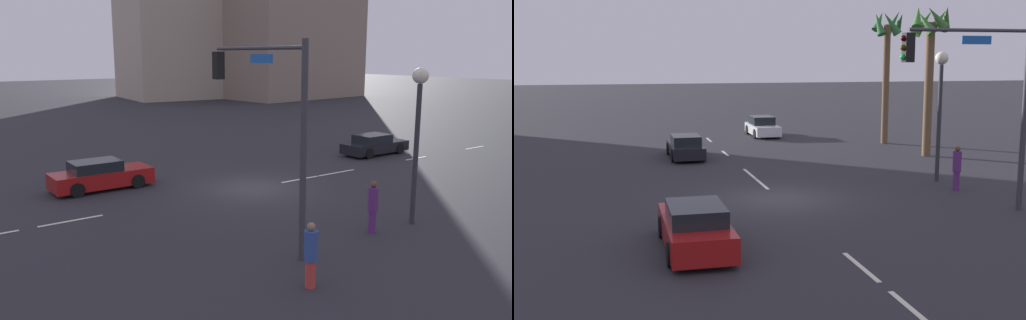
{
  "view_description": "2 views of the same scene",
  "coord_description": "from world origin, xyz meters",
  "views": [
    {
      "loc": [
        13.75,
        19.1,
        6.08
      ],
      "look_at": [
        -0.4,
        -0.36,
        1.21
      ],
      "focal_mm": 36.87,
      "sensor_mm": 36.0,
      "label": 1
    },
    {
      "loc": [
        23.0,
        -6.08,
        5.36
      ],
      "look_at": [
        -0.15,
        -0.31,
        1.48
      ],
      "focal_mm": 44.33,
      "sensor_mm": 36.0,
      "label": 2
    }
  ],
  "objects": [
    {
      "name": "lane_stripe_1",
      "position": [
        -11.87,
        0.0,
        0.01
      ],
      "size": [
        1.89,
        0.14,
        0.01
      ],
      "primitive_type": "cube",
      "color": "silver",
      "rests_on": "ground_plane"
    },
    {
      "name": "pedestrian_1",
      "position": [
        0.3,
        7.43,
        0.97
      ],
      "size": [
        0.43,
        0.43,
        1.83
      ],
      "color": "#59266B",
      "rests_on": "ground_plane"
    },
    {
      "name": "lane_stripe_4",
      "position": [
        8.35,
        0.0,
        0.01
      ],
      "size": [
        2.38,
        0.14,
        0.01
      ],
      "primitive_type": "cube",
      "color": "silver",
      "rests_on": "ground_plane"
    },
    {
      "name": "car_1",
      "position": [
        -19.25,
        3.91,
        0.62
      ],
      "size": [
        4.19,
        1.82,
        1.35
      ],
      "color": "silver",
      "rests_on": "ground_plane"
    },
    {
      "name": "lane_stripe_2",
      "position": [
        -5.34,
        0.0,
        0.01
      ],
      "size": [
        2.52,
        0.14,
        0.01
      ],
      "primitive_type": "cube",
      "color": "silver",
      "rests_on": "ground_plane"
    },
    {
      "name": "streetlamp",
      "position": [
        -1.64,
        7.61,
        3.98
      ],
      "size": [
        0.56,
        0.56,
        5.62
      ],
      "color": "#2D2D33",
      "rests_on": "ground_plane"
    },
    {
      "name": "palm_tree_0",
      "position": [
        -13.69,
        10.56,
        6.08
      ],
      "size": [
        2.41,
        2.4,
        8.36
      ],
      "color": "brown",
      "rests_on": "ground_plane"
    },
    {
      "name": "lane_stripe_0",
      "position": [
        -18.0,
        0.0,
        0.01
      ],
      "size": [
        2.03,
        0.14,
        0.01
      ],
      "primitive_type": "cube",
      "color": "silver",
      "rests_on": "ground_plane"
    },
    {
      "name": "car_2",
      "position": [
        5.78,
        -3.95,
        0.63
      ],
      "size": [
        4.49,
        1.86,
        1.34
      ],
      "color": "maroon",
      "rests_on": "ground_plane"
    },
    {
      "name": "lane_stripe_3",
      "position": [
        -2.82,
        0.0,
        0.01
      ],
      "size": [
        2.3,
        0.14,
        0.01
      ],
      "primitive_type": "cube",
      "color": "silver",
      "rests_on": "ground_plane"
    },
    {
      "name": "traffic_signal",
      "position": [
        3.87,
        6.26,
        4.39
      ],
      "size": [
        0.32,
        4.89,
        6.51
      ],
      "color": "#38383D",
      "rests_on": "ground_plane"
    },
    {
      "name": "lane_stripe_5",
      "position": [
        11.34,
        0.0,
        0.01
      ],
      "size": [
        2.36,
        0.14,
        0.01
      ],
      "primitive_type": "cube",
      "color": "silver",
      "rests_on": "ground_plane"
    },
    {
      "name": "car_0",
      "position": [
        -10.84,
        -2.35,
        0.58
      ],
      "size": [
        4.45,
        1.77,
        1.25
      ],
      "color": "black",
      "rests_on": "ground_plane"
    },
    {
      "name": "palm_tree_1",
      "position": [
        -8.37,
        10.64,
        5.96
      ],
      "size": [
        2.22,
        2.44,
        8.24
      ],
      "color": "brown",
      "rests_on": "ground_plane"
    },
    {
      "name": "ground_plane",
      "position": [
        0.0,
        0.0,
        0.0
      ],
      "size": [
        220.0,
        220.0,
        0.0
      ],
      "primitive_type": "plane",
      "color": "#28282D"
    }
  ]
}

